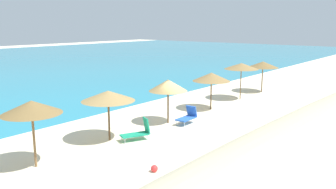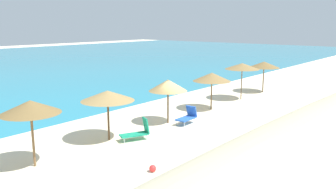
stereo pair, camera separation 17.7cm
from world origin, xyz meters
name	(u,v)px [view 1 (the left image)]	position (x,y,z in m)	size (l,w,h in m)	color
ground_plane	(190,125)	(0.00, 0.00, 0.00)	(160.00, 160.00, 0.00)	beige
beach_umbrella_1	(32,107)	(-8.81, 1.38, 2.48)	(2.37, 2.37, 2.75)	brown
beach_umbrella_2	(108,96)	(-4.68, 1.58, 2.26)	(2.63, 2.63, 2.52)	brown
beach_umbrella_3	(168,85)	(-0.44, 1.24, 2.24)	(2.24, 2.24, 2.57)	brown
beach_umbrella_4	(211,77)	(3.97, 1.09, 2.23)	(2.53, 2.53, 2.52)	brown
beach_umbrella_5	(241,66)	(8.18, 1.09, 2.56)	(2.60, 2.60, 2.79)	brown
beach_umbrella_6	(263,65)	(12.01, 1.07, 2.34)	(2.57, 2.57, 2.60)	brown
lounge_chair_1	(138,132)	(-3.75, 0.47, 0.42)	(1.55, 1.12, 1.10)	#199972
lounge_chair_2	(188,116)	(0.16, 0.27, 0.44)	(1.39, 0.72, 1.01)	blue
beach_ball	(154,169)	(-6.17, -2.71, 0.14)	(0.28, 0.28, 0.28)	red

